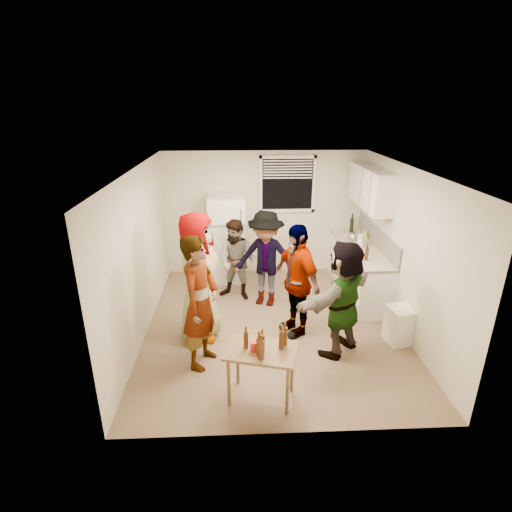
{
  "coord_description": "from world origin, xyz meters",
  "views": [
    {
      "loc": [
        -0.53,
        -5.59,
        3.39
      ],
      "look_at": [
        -0.27,
        0.14,
        1.15
      ],
      "focal_mm": 28.0,
      "sensor_mm": 36.0,
      "label": 1
    }
  ],
  "objects_px": {
    "wine_bottle": "(351,232)",
    "guest_black": "(294,331)",
    "kettle": "(353,241)",
    "refrigerator": "(227,239)",
    "guest_back_left": "(238,297)",
    "guest_orange": "(338,350)",
    "beer_bottle_table": "(246,347)",
    "serving_table": "(261,397)",
    "red_cup": "(254,351)",
    "beer_bottle_counter": "(366,260)",
    "guest_stripe": "(204,362)",
    "trash_bin": "(401,326)",
    "guest_back_right": "(265,303)",
    "blue_cup": "(358,261)",
    "guest_grey": "(202,335)"
  },
  "relations": [
    {
      "from": "wine_bottle",
      "to": "guest_back_left",
      "type": "xyz_separation_m",
      "value": [
        -2.31,
        -1.02,
        -0.9
      ]
    },
    {
      "from": "guest_orange",
      "to": "trash_bin",
      "type": "bearing_deg",
      "value": 148.71
    },
    {
      "from": "blue_cup",
      "to": "guest_back_left",
      "type": "xyz_separation_m",
      "value": [
        -2.0,
        0.54,
        -0.9
      ]
    },
    {
      "from": "refrigerator",
      "to": "guest_orange",
      "type": "relative_size",
      "value": 1.01
    },
    {
      "from": "beer_bottle_table",
      "to": "guest_back_right",
      "type": "xyz_separation_m",
      "value": [
        0.39,
        2.38,
        -0.69
      ]
    },
    {
      "from": "guest_back_left",
      "to": "guest_orange",
      "type": "bearing_deg",
      "value": -28.55
    },
    {
      "from": "beer_bottle_counter",
      "to": "guest_stripe",
      "type": "relative_size",
      "value": 0.12
    },
    {
      "from": "kettle",
      "to": "guest_grey",
      "type": "bearing_deg",
      "value": -130.88
    },
    {
      "from": "trash_bin",
      "to": "serving_table",
      "type": "xyz_separation_m",
      "value": [
        -2.15,
        -1.14,
        -0.25
      ]
    },
    {
      "from": "guest_black",
      "to": "beer_bottle_counter",
      "type": "bearing_deg",
      "value": 91.94
    },
    {
      "from": "serving_table",
      "to": "guest_stripe",
      "type": "relative_size",
      "value": 0.44
    },
    {
      "from": "guest_grey",
      "to": "guest_black",
      "type": "height_order",
      "value": "guest_grey"
    },
    {
      "from": "blue_cup",
      "to": "guest_orange",
      "type": "bearing_deg",
      "value": -114.49
    },
    {
      "from": "blue_cup",
      "to": "guest_orange",
      "type": "xyz_separation_m",
      "value": [
        -0.55,
        -1.2,
        -0.9
      ]
    },
    {
      "from": "refrigerator",
      "to": "guest_stripe",
      "type": "xyz_separation_m",
      "value": [
        -0.3,
        -2.81,
        -0.85
      ]
    },
    {
      "from": "refrigerator",
      "to": "beer_bottle_table",
      "type": "height_order",
      "value": "refrigerator"
    },
    {
      "from": "guest_back_left",
      "to": "guest_orange",
      "type": "relative_size",
      "value": 0.88
    },
    {
      "from": "serving_table",
      "to": "red_cup",
      "type": "distance_m",
      "value": 0.7
    },
    {
      "from": "red_cup",
      "to": "guest_grey",
      "type": "height_order",
      "value": "red_cup"
    },
    {
      "from": "guest_black",
      "to": "guest_orange",
      "type": "distance_m",
      "value": 0.79
    },
    {
      "from": "wine_bottle",
      "to": "guest_back_left",
      "type": "height_order",
      "value": "wine_bottle"
    },
    {
      "from": "blue_cup",
      "to": "guest_grey",
      "type": "bearing_deg",
      "value": -164.95
    },
    {
      "from": "trash_bin",
      "to": "serving_table",
      "type": "bearing_deg",
      "value": -152.16
    },
    {
      "from": "refrigerator",
      "to": "guest_back_right",
      "type": "bearing_deg",
      "value": -58.96
    },
    {
      "from": "serving_table",
      "to": "guest_black",
      "type": "height_order",
      "value": "serving_table"
    },
    {
      "from": "blue_cup",
      "to": "beer_bottle_counter",
      "type": "bearing_deg",
      "value": 19.42
    },
    {
      "from": "red_cup",
      "to": "guest_back_left",
      "type": "distance_m",
      "value": 2.78
    },
    {
      "from": "blue_cup",
      "to": "guest_grey",
      "type": "distance_m",
      "value": 2.81
    },
    {
      "from": "red_cup",
      "to": "guest_back_left",
      "type": "height_order",
      "value": "red_cup"
    },
    {
      "from": "wine_bottle",
      "to": "guest_black",
      "type": "distance_m",
      "value": 2.77
    },
    {
      "from": "wine_bottle",
      "to": "beer_bottle_table",
      "type": "xyz_separation_m",
      "value": [
        -2.22,
        -3.64,
        -0.21
      ]
    },
    {
      "from": "refrigerator",
      "to": "guest_stripe",
      "type": "bearing_deg",
      "value": -96.07
    },
    {
      "from": "guest_grey",
      "to": "guest_black",
      "type": "relative_size",
      "value": 1.11
    },
    {
      "from": "beer_bottle_counter",
      "to": "trash_bin",
      "type": "height_order",
      "value": "beer_bottle_counter"
    },
    {
      "from": "kettle",
      "to": "refrigerator",
      "type": "bearing_deg",
      "value": -171.71
    },
    {
      "from": "guest_back_left",
      "to": "kettle",
      "type": "bearing_deg",
      "value": 34.38
    },
    {
      "from": "guest_back_right",
      "to": "serving_table",
      "type": "bearing_deg",
      "value": -74.9
    },
    {
      "from": "kettle",
      "to": "serving_table",
      "type": "distance_m",
      "value": 3.83
    },
    {
      "from": "refrigerator",
      "to": "guest_black",
      "type": "height_order",
      "value": "refrigerator"
    },
    {
      "from": "kettle",
      "to": "blue_cup",
      "type": "bearing_deg",
      "value": -84.21
    },
    {
      "from": "serving_table",
      "to": "red_cup",
      "type": "bearing_deg",
      "value": -170.87
    },
    {
      "from": "refrigerator",
      "to": "guest_black",
      "type": "bearing_deg",
      "value": -62.58
    },
    {
      "from": "guest_stripe",
      "to": "trash_bin",
      "type": "bearing_deg",
      "value": -61.59
    },
    {
      "from": "kettle",
      "to": "beer_bottle_table",
      "type": "height_order",
      "value": "kettle"
    },
    {
      "from": "serving_table",
      "to": "beer_bottle_table",
      "type": "height_order",
      "value": "beer_bottle_table"
    },
    {
      "from": "blue_cup",
      "to": "red_cup",
      "type": "height_order",
      "value": "blue_cup"
    },
    {
      "from": "guest_grey",
      "to": "guest_back_right",
      "type": "bearing_deg",
      "value": -35.99
    },
    {
      "from": "red_cup",
      "to": "guest_grey",
      "type": "relative_size",
      "value": 0.06
    },
    {
      "from": "beer_bottle_counter",
      "to": "serving_table",
      "type": "bearing_deg",
      "value": -130.72
    },
    {
      "from": "refrigerator",
      "to": "guest_orange",
      "type": "distance_m",
      "value": 3.21
    }
  ]
}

